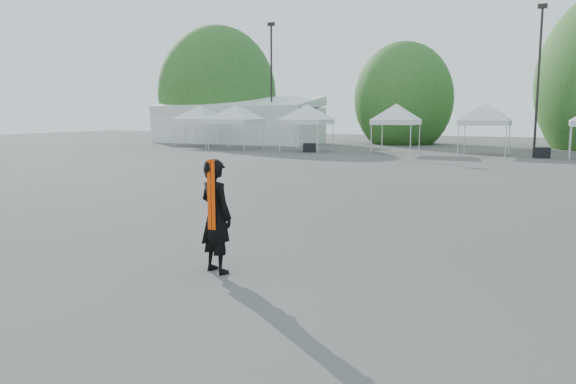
% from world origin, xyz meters
% --- Properties ---
extents(ground, '(120.00, 120.00, 0.00)m').
position_xyz_m(ground, '(0.00, 0.00, 0.00)').
color(ground, '#474442').
rests_on(ground, ground).
extents(marquee, '(15.00, 6.25, 4.23)m').
position_xyz_m(marquee, '(-22.00, 35.00, 1.97)').
color(marquee, white).
rests_on(marquee, ground).
extents(light_pole_west, '(0.60, 0.25, 10.30)m').
position_xyz_m(light_pole_west, '(-18.00, 34.00, 5.77)').
color(light_pole_west, black).
rests_on(light_pole_west, ground).
extents(light_pole_east, '(0.60, 0.25, 9.80)m').
position_xyz_m(light_pole_east, '(3.00, 32.00, 5.52)').
color(light_pole_east, black).
rests_on(light_pole_east, ground).
extents(tree_far_w, '(4.80, 4.80, 7.30)m').
position_xyz_m(tree_far_w, '(-26.00, 38.00, 4.54)').
color(tree_far_w, '#382314').
rests_on(tree_far_w, ground).
extents(tree_mid_w, '(4.16, 4.16, 6.33)m').
position_xyz_m(tree_mid_w, '(-8.00, 40.00, 3.93)').
color(tree_mid_w, '#382314').
rests_on(tree_mid_w, ground).
extents(tent_a, '(4.59, 4.59, 3.88)m').
position_xyz_m(tent_a, '(-21.89, 28.91, 3.06)').
color(tent_a, silver).
rests_on(tent_a, ground).
extents(tent_b, '(4.57, 4.57, 3.88)m').
position_xyz_m(tent_b, '(-17.46, 27.09, 3.06)').
color(tent_b, silver).
rests_on(tent_b, ground).
extents(tent_c, '(4.34, 4.34, 3.88)m').
position_xyz_m(tent_c, '(-11.67, 27.05, 3.06)').
color(tent_c, silver).
rests_on(tent_c, ground).
extents(tent_d, '(4.01, 4.01, 3.88)m').
position_xyz_m(tent_d, '(-5.52, 27.98, 3.06)').
color(tent_d, silver).
rests_on(tent_d, ground).
extents(tent_e, '(4.28, 4.28, 3.88)m').
position_xyz_m(tent_e, '(0.13, 28.51, 3.06)').
color(tent_e, silver).
rests_on(tent_e, ground).
extents(man, '(0.82, 0.69, 1.92)m').
position_xyz_m(man, '(-0.87, -1.74, 0.96)').
color(man, black).
rests_on(man, ground).
extents(crate_west, '(0.91, 0.77, 0.62)m').
position_xyz_m(crate_west, '(-11.19, 26.42, 0.31)').
color(crate_west, black).
rests_on(crate_west, ground).
extents(crate_mid, '(1.02, 0.93, 0.64)m').
position_xyz_m(crate_mid, '(3.55, 27.53, 0.32)').
color(crate_mid, black).
rests_on(crate_mid, ground).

